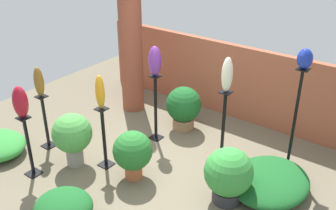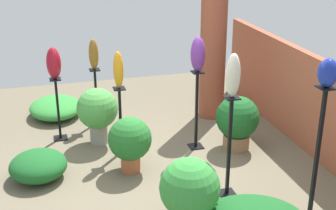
{
  "view_description": "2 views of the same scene",
  "coord_description": "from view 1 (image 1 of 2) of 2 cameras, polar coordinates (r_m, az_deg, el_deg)",
  "views": [
    {
      "loc": [
        3.0,
        -3.74,
        3.53
      ],
      "look_at": [
        0.09,
        0.13,
        1.08
      ],
      "focal_mm": 42.0,
      "sensor_mm": 36.0,
      "label": 1
    },
    {
      "loc": [
        5.16,
        -1.33,
        3.08
      ],
      "look_at": [
        0.17,
        0.08,
        1.02
      ],
      "focal_mm": 50.0,
      "sensor_mm": 36.0,
      "label": 2
    }
  ],
  "objects": [
    {
      "name": "art_vase_violet",
      "position": [
        6.12,
        -1.93,
        6.39
      ],
      "size": [
        0.21,
        0.2,
        0.49
      ],
      "primitive_type": "ellipsoid",
      "color": "#6B2D8C",
      "rests_on": "pedestal_violet"
    },
    {
      "name": "art_vase_bronze",
      "position": [
        6.3,
        -18.22,
        3.21
      ],
      "size": [
        0.14,
        0.15,
        0.48
      ],
      "primitive_type": "ellipsoid",
      "color": "brown",
      "rests_on": "pedestal_bronze"
    },
    {
      "name": "art_vase_amber",
      "position": [
        5.55,
        -9.83,
        1.86
      ],
      "size": [
        0.13,
        0.14,
        0.51
      ],
      "primitive_type": "ellipsoid",
      "color": "orange",
      "rests_on": "pedestal_amber"
    },
    {
      "name": "art_vase_ivory",
      "position": [
        5.38,
        8.57,
        4.38
      ],
      "size": [
        0.15,
        0.16,
        0.5
      ],
      "primitive_type": "ellipsoid",
      "color": "beige",
      "rests_on": "pedestal_ivory"
    },
    {
      "name": "ground_plane",
      "position": [
        5.96,
        -1.49,
        -9.53
      ],
      "size": [
        8.0,
        8.0,
        0.0
      ],
      "primitive_type": "plane",
      "color": "#6B604C"
    },
    {
      "name": "foliage_bed_center",
      "position": [
        5.7,
        14.51,
        -10.66
      ],
      "size": [
        1.06,
        1.25,
        0.28
      ],
      "primitive_type": "ellipsoid",
      "color": "#195923",
      "rests_on": "ground"
    },
    {
      "name": "pedestal_ruby",
      "position": [
        5.99,
        -19.48,
        -6.07
      ],
      "size": [
        0.2,
        0.2,
        0.95
      ],
      "color": "black",
      "rests_on": "ground"
    },
    {
      "name": "brick_pillar",
      "position": [
        7.29,
        -5.36,
        8.22
      ],
      "size": [
        0.42,
        0.42,
        2.44
      ],
      "primitive_type": "cylinder",
      "color": "brown",
      "rests_on": "ground"
    },
    {
      "name": "potted_plant_walkway_edge",
      "position": [
        5.6,
        -5.14,
        -6.82
      ],
      "size": [
        0.57,
        0.57,
        0.75
      ],
      "color": "#B25B38",
      "rests_on": "ground"
    },
    {
      "name": "pedestal_amber",
      "position": [
        5.92,
        -9.24,
        -5.07
      ],
      "size": [
        0.2,
        0.2,
        0.97
      ],
      "color": "black",
      "rests_on": "ground"
    },
    {
      "name": "potted_plant_front_right",
      "position": [
        5.24,
        8.76,
        -9.89
      ],
      "size": [
        0.65,
        0.65,
        0.78
      ],
      "color": "#2D2D33",
      "rests_on": "ground"
    },
    {
      "name": "pedestal_violet",
      "position": [
        6.48,
        -1.81,
        -0.83
      ],
      "size": [
        0.2,
        0.2,
        1.15
      ],
      "color": "black",
      "rests_on": "ground"
    },
    {
      "name": "pedestal_bronze",
      "position": [
        6.61,
        -17.31,
        -2.68
      ],
      "size": [
        0.2,
        0.2,
        0.91
      ],
      "color": "black",
      "rests_on": "ground"
    },
    {
      "name": "foliage_bed_west",
      "position": [
        5.23,
        -14.94,
        -14.2
      ],
      "size": [
        0.75,
        0.73,
        0.35
      ],
      "primitive_type": "ellipsoid",
      "color": "#195923",
      "rests_on": "ground"
    },
    {
      "name": "potted_plant_front_left",
      "position": [
        5.99,
        -13.71,
        -4.26
      ],
      "size": [
        0.6,
        0.6,
        0.85
      ],
      "color": "gray",
      "rests_on": "ground"
    },
    {
      "name": "art_vase_ruby",
      "position": [
        5.64,
        -20.64,
        0.39
      ],
      "size": [
        0.2,
        0.21,
        0.46
      ],
      "primitive_type": "ellipsoid",
      "color": "maroon",
      "rests_on": "pedestal_ruby"
    },
    {
      "name": "pedestal_cobalt",
      "position": [
        5.95,
        17.83,
        -2.6
      ],
      "size": [
        0.2,
        0.2,
        1.59
      ],
      "color": "black",
      "rests_on": "ground"
    },
    {
      "name": "art_vase_cobalt",
      "position": [
        5.55,
        19.25,
        6.35
      ],
      "size": [
        0.21,
        0.2,
        0.28
      ],
      "primitive_type": "ellipsoid",
      "color": "#192D9E",
      "rests_on": "pedestal_cobalt"
    },
    {
      "name": "potted_plant_mid_right",
      "position": [
        6.82,
        2.28,
        -0.21
      ],
      "size": [
        0.62,
        0.62,
        0.78
      ],
      "color": "#936B4C",
      "rests_on": "ground"
    },
    {
      "name": "brick_wall_back",
      "position": [
        7.27,
        9.44,
        3.43
      ],
      "size": [
        5.6,
        0.12,
        1.38
      ],
      "primitive_type": "cube",
      "color": "#9E5138",
      "rests_on": "ground"
    },
    {
      "name": "pedestal_ivory",
      "position": [
        5.8,
        7.95,
        -4.13
      ],
      "size": [
        0.2,
        0.2,
        1.25
      ],
      "color": "black",
      "rests_on": "ground"
    }
  ]
}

